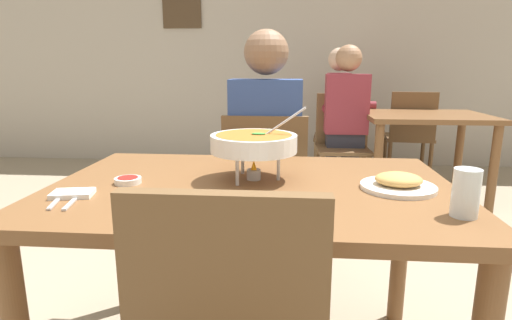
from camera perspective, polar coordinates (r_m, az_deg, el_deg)
The scene contains 19 objects.
cafe_rear_partition at distance 4.92m, azimuth 3.56°, elevation 17.08°, with size 10.00×0.10×3.00m, color #BCB2A3.
picture_frame_hung at distance 5.05m, azimuth -10.25°, elevation 20.66°, with size 0.44×0.03×0.56m, color #4C3823.
dining_table_main at distance 1.43m, azimuth -0.52°, elevation -7.24°, with size 1.36×0.91×0.74m.
chair_diner_main at distance 2.17m, azimuth 1.33°, elevation -3.81°, with size 0.44×0.44×0.90m.
diner_main at distance 2.15m, azimuth 1.42°, elevation 2.47°, with size 0.40×0.45×1.31m.
curry_bowl at distance 1.43m, azimuth -0.44°, elevation 2.29°, with size 0.33×0.30×0.26m.
rice_plate at distance 1.11m, azimuth 1.49°, elevation -6.65°, with size 0.24×0.24×0.06m.
appetizer_plate at distance 1.41m, azimuth 19.08°, elevation -3.05°, with size 0.24×0.24×0.06m.
sauce_dish at distance 1.47m, azimuth -17.29°, elevation -2.68°, with size 0.09×0.09×0.02m.
napkin_folded at distance 1.39m, azimuth -24.02°, elevation -4.28°, with size 0.12×0.08×0.02m, color white.
fork_utensil at distance 1.36m, azimuth -25.75°, elevation -4.99°, with size 0.01×0.17×0.01m, color silver.
spoon_utensil at distance 1.34m, azimuth -23.89°, elevation -5.12°, with size 0.01×0.17×0.01m, color silver.
drink_glass at distance 1.22m, azimuth 26.98°, elevation -4.38°, with size 0.07×0.07×0.13m.
dining_table_far at distance 3.79m, azimuth 22.25°, elevation 3.94°, with size 1.00×0.80×0.74m.
chair_bg_left at distance 3.70m, azimuth 11.64°, elevation 2.88°, with size 0.46×0.46×0.90m.
chair_bg_middle at distance 4.23m, azimuth 12.34°, elevation 4.05°, with size 0.48×0.48×0.90m.
chair_bg_right at distance 4.31m, azimuth 20.55°, elevation 3.70°, with size 0.48×0.48×0.90m.
patron_bg_left at distance 3.67m, azimuth 12.28°, elevation 6.49°, with size 0.40×0.45×1.31m.
patron_bg_middle at distance 4.21m, azimuth 11.74°, elevation 7.28°, with size 0.45×0.40×1.31m.
Camera 1 is at (0.13, -1.34, 1.13)m, focal length 28.93 mm.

